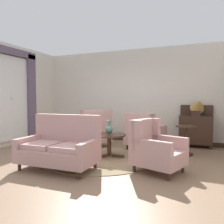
% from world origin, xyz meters
% --- Properties ---
extents(ground, '(8.49, 8.49, 0.00)m').
position_xyz_m(ground, '(0.00, 0.00, 0.00)').
color(ground, '#896B51').
extents(wall_back, '(6.23, 0.08, 2.93)m').
position_xyz_m(wall_back, '(0.00, 2.70, 1.46)').
color(wall_back, silver).
rests_on(wall_back, ground).
extents(wall_left, '(0.08, 3.78, 2.93)m').
position_xyz_m(wall_left, '(-3.03, 0.81, 1.46)').
color(wall_left, silver).
rests_on(wall_left, ground).
extents(baseboard_back, '(6.07, 0.03, 0.12)m').
position_xyz_m(baseboard_back, '(0.00, 2.64, 0.06)').
color(baseboard_back, '#382319').
rests_on(baseboard_back, ground).
extents(area_rug, '(2.61, 2.61, 0.01)m').
position_xyz_m(area_rug, '(0.00, 0.30, 0.01)').
color(area_rug, '#847051').
rests_on(area_rug, ground).
extents(window_with_curtains, '(0.12, 1.88, 2.71)m').
position_xyz_m(window_with_curtains, '(-2.94, 0.58, 1.52)').
color(window_with_curtains, silver).
extents(coffee_table, '(0.77, 0.77, 0.53)m').
position_xyz_m(coffee_table, '(0.17, 0.46, 0.42)').
color(coffee_table, '#382319').
rests_on(coffee_table, ground).
extents(porcelain_vase, '(0.19, 0.19, 0.33)m').
position_xyz_m(porcelain_vase, '(0.18, 0.43, 0.67)').
color(porcelain_vase, '#4C7A66').
rests_on(porcelain_vase, coffee_table).
extents(settee, '(1.48, 0.84, 1.03)m').
position_xyz_m(settee, '(-0.35, -0.73, 0.41)').
color(settee, tan).
rests_on(settee, ground).
extents(armchair_back_corner, '(1.20, 1.20, 1.05)m').
position_xyz_m(armchair_back_corner, '(-0.70, 1.35, 0.43)').
color(armchair_back_corner, tan).
rests_on(armchair_back_corner, ground).
extents(armchair_near_sideboard, '(1.08, 1.08, 0.98)m').
position_xyz_m(armchair_near_sideboard, '(0.72, 1.47, 0.42)').
color(armchair_near_sideboard, tan).
rests_on(armchair_near_sideboard, ground).
extents(armchair_foreground_right, '(1.03, 0.95, 0.96)m').
position_xyz_m(armchair_foreground_right, '(1.38, -0.20, 0.42)').
color(armchair_foreground_right, tan).
rests_on(armchair_foreground_right, ground).
extents(side_table, '(0.50, 0.50, 0.71)m').
position_xyz_m(side_table, '(1.80, 1.33, 0.43)').
color(side_table, '#382319').
rests_on(side_table, ground).
extents(sideboard, '(0.88, 0.40, 1.18)m').
position_xyz_m(sideboard, '(1.97, 2.41, 0.51)').
color(sideboard, '#382319').
rests_on(sideboard, ground).
extents(gramophone, '(0.52, 0.60, 0.57)m').
position_xyz_m(gramophone, '(2.02, 2.31, 1.17)').
color(gramophone, '#382319').
rests_on(gramophone, sideboard).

